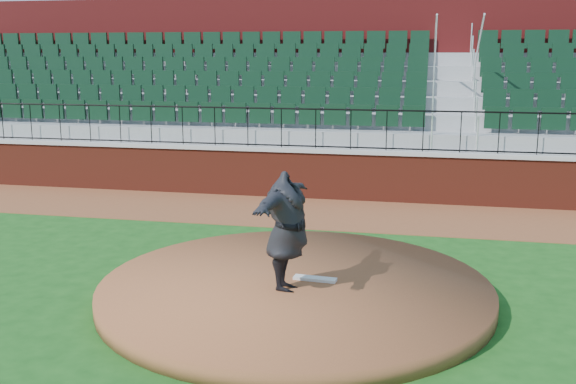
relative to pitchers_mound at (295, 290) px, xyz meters
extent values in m
plane|color=#154B15|center=(-0.47, 0.17, -0.12)|extent=(90.00, 90.00, 0.00)
cube|color=brown|center=(-0.47, 5.57, -0.12)|extent=(34.00, 3.20, 0.01)
cube|color=maroon|center=(-0.47, 7.17, 0.47)|extent=(34.00, 0.35, 1.20)
cube|color=#B7B7B7|center=(-0.47, 7.17, 1.12)|extent=(34.00, 0.45, 0.10)
cube|color=maroon|center=(-0.47, 12.70, 2.62)|extent=(34.00, 0.50, 5.50)
cylinder|color=brown|center=(0.00, 0.00, 0.00)|extent=(6.01, 6.01, 0.25)
cube|color=silver|center=(0.29, 0.14, 0.15)|extent=(0.68, 0.22, 0.04)
imported|color=black|center=(-0.05, -0.35, 1.02)|extent=(0.77, 2.24, 1.79)
camera|label=1|loc=(1.92, -9.56, 3.58)|focal=41.60mm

